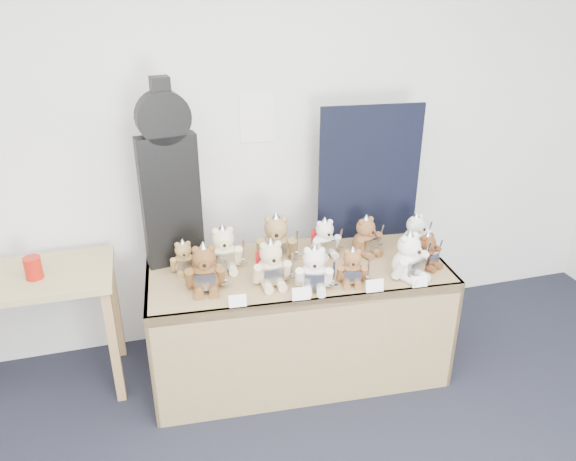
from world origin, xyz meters
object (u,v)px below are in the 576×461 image
object	(u,v)px
teddy_back_end	(416,235)
teddy_front_end	(427,252)
teddy_front_left	(271,265)
teddy_back_right	(366,237)
teddy_front_centre	(314,270)
teddy_front_far_right	(409,258)
red_cup	(33,268)
teddy_back_left	(224,250)
teddy_front_far_left	(205,270)
teddy_back_far_left	(184,258)
teddy_back_centre_right	(325,239)
guitar_case	(169,178)
teddy_front_right	(352,268)
display_table	(301,297)
side_table	(29,295)
teddy_back_centre_left	(276,240)

from	to	relation	value
teddy_back_end	teddy_front_end	bearing A→B (deg)	-125.31
teddy_front_left	teddy_back_right	distance (m)	0.67
teddy_front_centre	teddy_front_far_right	bearing A→B (deg)	13.11
red_cup	teddy_back_left	bearing A→B (deg)	-4.58
teddy_front_far_left	teddy_front_left	distance (m)	0.36
teddy_front_end	teddy_back_far_left	world-z (taller)	teddy_front_end
teddy_back_centre_right	red_cup	bearing A→B (deg)	171.67
teddy_back_far_left	guitar_case	bearing A→B (deg)	104.60
guitar_case	teddy_back_end	distance (m)	1.51
teddy_front_far_right	teddy_back_end	world-z (taller)	teddy_front_far_right
teddy_front_right	teddy_back_right	xyz separation A→B (m)	(0.21, 0.30, 0.01)
teddy_front_right	teddy_back_right	bearing A→B (deg)	71.58
teddy_front_right	teddy_front_end	distance (m)	0.49
display_table	teddy_front_right	size ratio (longest dim) A/B	7.66
red_cup	teddy_front_far_left	bearing A→B (deg)	-17.77
side_table	teddy_front_end	bearing A→B (deg)	-9.71
teddy_front_far_left	teddy_front_end	bearing A→B (deg)	2.30
red_cup	teddy_back_centre_right	bearing A→B (deg)	-2.33
teddy_front_right	teddy_back_right	world-z (taller)	teddy_back_right
teddy_back_centre_right	teddy_back_centre_left	bearing A→B (deg)	174.14
display_table	teddy_back_far_left	size ratio (longest dim) A/B	8.21
teddy_back_left	display_table	bearing A→B (deg)	-20.73
guitar_case	teddy_back_centre_left	distance (m)	0.71
guitar_case	teddy_back_left	distance (m)	0.51
side_table	teddy_front_far_right	distance (m)	2.13
teddy_back_left	teddy_back_centre_right	world-z (taller)	teddy_back_left
side_table	teddy_back_far_left	distance (m)	0.88
teddy_front_centre	teddy_back_centre_left	size ratio (longest dim) A/B	0.87
display_table	teddy_back_centre_left	size ratio (longest dim) A/B	5.48
teddy_front_left	display_table	bearing A→B (deg)	18.63
display_table	teddy_back_left	world-z (taller)	teddy_back_left
teddy_front_right	teddy_front_left	bearing A→B (deg)	-178.08
side_table	teddy_front_left	world-z (taller)	teddy_front_left
teddy_back_centre_right	display_table	bearing A→B (deg)	-143.19
display_table	side_table	size ratio (longest dim) A/B	1.90
teddy_front_far_right	teddy_back_right	size ratio (longest dim) A/B	1.14
teddy_front_far_right	display_table	bearing A→B (deg)	139.76
guitar_case	teddy_front_centre	world-z (taller)	guitar_case
teddy_front_far_right	guitar_case	bearing A→B (deg)	135.89
teddy_front_centre	teddy_front_end	bearing A→B (deg)	20.63
display_table	teddy_front_far_left	world-z (taller)	teddy_front_far_left
teddy_front_end	teddy_back_end	xyz separation A→B (m)	(0.03, 0.20, 0.01)
teddy_back_end	side_table	bearing A→B (deg)	148.00
guitar_case	display_table	bearing A→B (deg)	-34.80
teddy_back_centre_right	teddy_back_right	world-z (taller)	teddy_back_right
guitar_case	teddy_back_centre_left	bearing A→B (deg)	-22.09
display_table	teddy_back_centre_right	world-z (taller)	teddy_back_centre_right
guitar_case	teddy_front_far_left	size ratio (longest dim) A/B	3.60
side_table	teddy_back_centre_left	distance (m)	1.42
guitar_case	teddy_front_far_right	distance (m)	1.40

